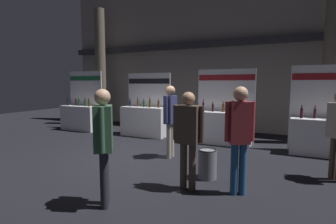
{
  "coord_description": "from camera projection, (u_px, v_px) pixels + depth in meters",
  "views": [
    {
      "loc": [
        3.42,
        -5.31,
        1.86
      ],
      "look_at": [
        0.58,
        0.57,
        1.14
      ],
      "focal_mm": 27.51,
      "sensor_mm": 36.0,
      "label": 1
    }
  ],
  "objects": [
    {
      "name": "exhibitor_booth_3",
      "position": [
        327.0,
        133.0,
        6.63
      ],
      "size": [
        1.83,
        0.66,
        2.35
      ],
      "color": "white",
      "rests_on": "ground_plane"
    },
    {
      "name": "hall_colonnade",
      "position": [
        201.0,
        54.0,
        10.43
      ],
      "size": [
        12.65,
        1.35,
        6.17
      ],
      "color": "gray",
      "rests_on": "ground_plane"
    },
    {
      "name": "ground_plane",
      "position": [
        137.0,
        158.0,
        6.44
      ],
      "size": [
        25.31,
        25.31,
        0.0
      ],
      "primitive_type": "plane",
      "color": "black"
    },
    {
      "name": "exhibitor_booth_0",
      "position": [
        81.0,
        115.0,
        10.31
      ],
      "size": [
        1.65,
        0.66,
        2.35
      ],
      "color": "white",
      "rests_on": "ground_plane"
    },
    {
      "name": "visitor_2",
      "position": [
        103.0,
        137.0,
        3.82
      ],
      "size": [
        0.41,
        0.45,
        1.78
      ],
      "rotation": [
        0.0,
        0.0,
        2.18
      ],
      "color": "#23232D",
      "rests_on": "ground_plane"
    },
    {
      "name": "exhibitor_booth_1",
      "position": [
        145.0,
        119.0,
        9.18
      ],
      "size": [
        1.73,
        0.66,
        2.23
      ],
      "color": "white",
      "rests_on": "ground_plane"
    },
    {
      "name": "trash_bin",
      "position": [
        207.0,
        164.0,
        5.05
      ],
      "size": [
        0.37,
        0.37,
        0.59
      ],
      "color": "slate",
      "rests_on": "ground_plane"
    },
    {
      "name": "visitor_1",
      "position": [
        170.0,
        115.0,
        6.41
      ],
      "size": [
        0.24,
        0.56,
        1.81
      ],
      "rotation": [
        0.0,
        0.0,
        4.7
      ],
      "color": "#ADA393",
      "rests_on": "ground_plane"
    },
    {
      "name": "visitor_0",
      "position": [
        188.0,
        131.0,
        4.45
      ],
      "size": [
        0.58,
        0.29,
        1.72
      ],
      "rotation": [
        0.0,
        0.0,
        6.21
      ],
      "color": "#47382D",
      "rests_on": "ground_plane"
    },
    {
      "name": "visitor_4",
      "position": [
        239.0,
        132.0,
        4.23
      ],
      "size": [
        0.45,
        0.33,
        1.82
      ],
      "rotation": [
        0.0,
        0.0,
        3.6
      ],
      "color": "navy",
      "rests_on": "ground_plane"
    },
    {
      "name": "exhibitor_booth_2",
      "position": [
        223.0,
        125.0,
        7.98
      ],
      "size": [
        1.81,
        0.66,
        2.31
      ],
      "color": "white",
      "rests_on": "ground_plane"
    }
  ]
}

